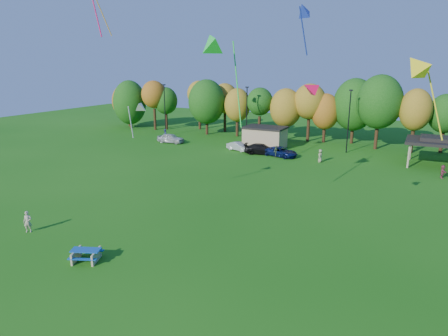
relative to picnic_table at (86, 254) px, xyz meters
The scene contains 20 objects.
ground 7.30m from the picnic_table, 13.90° to the left, with size 160.00×160.00×0.00m, color #19600F.
tree_line 47.96m from the picnic_table, 82.71° to the left, with size 93.57×10.55×11.15m.
lamp_posts 42.95m from the picnic_table, 77.74° to the left, with size 64.50×0.25×9.09m.
utility_building 39.88m from the picnic_table, 94.21° to the left, with size 6.30×4.30×3.25m.
pavilion 44.20m from the picnic_table, 61.46° to the left, with size 8.20×6.20×3.77m.
picnic_table is the anchor object (origin of this frame).
kite_flyer 7.65m from the picnic_table, 169.25° to the left, with size 0.62×0.40×1.69m, color #C0A990.
car_a 40.42m from the picnic_table, 116.45° to the left, with size 1.81×4.49×1.53m, color silver.
car_b 36.26m from the picnic_table, 98.89° to the left, with size 1.33×3.83×1.26m, color #A5A6AB.
car_c 35.00m from the picnic_table, 87.79° to the left, with size 2.22×4.82×1.34m, color #0D194F.
car_d 35.24m from the picnic_table, 92.60° to the left, with size 2.06×5.06×1.47m, color black.
far_person_0 34.15m from the picnic_table, 88.43° to the left, with size 0.96×0.40×1.64m, color #506C42.
far_person_1 34.90m from the picnic_table, 78.29° to the left, with size 0.84×0.55×1.72m, color #919364.
far_person_2 39.22m from the picnic_table, 57.03° to the left, with size 1.44×0.46×1.55m, color #9C4154.
far_person_3 43.97m from the picnic_table, 118.40° to the left, with size 0.82×0.64×1.69m, color #4E50AD.
kite_1 25.63m from the picnic_table, 63.30° to the left, with size 1.75×2.86×4.54m.
kite_2 13.57m from the picnic_table, 106.67° to the left, with size 1.48×2.15×3.45m.
kite_5 24.30m from the picnic_table, 30.95° to the left, with size 3.34×2.52×5.65m.
kite_6 18.00m from the picnic_table, 31.35° to the left, with size 1.55×1.46×1.26m.
kite_10 17.60m from the picnic_table, 68.59° to the left, with size 3.75×4.02×7.67m.
Camera 1 is at (11.95, -19.01, 12.71)m, focal length 32.00 mm.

